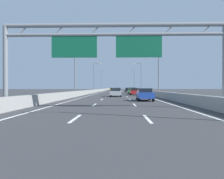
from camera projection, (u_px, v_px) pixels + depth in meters
ground_plane at (118, 91)px, 98.76m from camera, size 260.00×260.00×0.00m
lane_dash_left_1 at (75, 119)px, 11.36m from camera, size 0.16×3.00×0.01m
lane_dash_left_2 at (94, 105)px, 20.35m from camera, size 0.16×3.00×0.01m
lane_dash_left_3 at (102, 99)px, 29.35m from camera, size 0.16×3.00×0.01m
lane_dash_left_4 at (106, 97)px, 38.34m from camera, size 0.16×3.00×0.01m
lane_dash_left_5 at (108, 95)px, 47.34m from camera, size 0.16×3.00×0.01m
lane_dash_left_6 at (110, 94)px, 56.33m from camera, size 0.16×3.00×0.01m
lane_dash_left_7 at (111, 93)px, 65.33m from camera, size 0.16×3.00×0.01m
lane_dash_left_8 at (112, 92)px, 74.33m from camera, size 0.16×3.00×0.01m
lane_dash_left_9 at (113, 92)px, 83.32m from camera, size 0.16×3.00×0.01m
lane_dash_left_10 at (113, 91)px, 92.32m from camera, size 0.16×3.00×0.01m
lane_dash_left_11 at (114, 91)px, 101.31m from camera, size 0.16×3.00×0.01m
lane_dash_left_12 at (114, 91)px, 110.31m from camera, size 0.16×3.00×0.01m
lane_dash_left_13 at (114, 90)px, 119.31m from camera, size 0.16×3.00×0.01m
lane_dash_left_14 at (115, 90)px, 128.30m from camera, size 0.16×3.00×0.01m
lane_dash_left_15 at (115, 90)px, 137.30m from camera, size 0.16×3.00×0.01m
lane_dash_left_16 at (115, 90)px, 146.29m from camera, size 0.16×3.00×0.01m
lane_dash_left_17 at (115, 90)px, 155.29m from camera, size 0.16×3.00×0.01m
lane_dash_right_1 at (147, 119)px, 11.25m from camera, size 0.16×3.00×0.01m
lane_dash_right_2 at (135, 105)px, 20.25m from camera, size 0.16×3.00×0.01m
lane_dash_right_3 at (130, 100)px, 29.24m from camera, size 0.16×3.00×0.01m
lane_dash_right_4 at (127, 97)px, 38.24m from camera, size 0.16×3.00×0.01m
lane_dash_right_5 at (125, 95)px, 47.23m from camera, size 0.16×3.00×0.01m
lane_dash_right_6 at (124, 94)px, 56.23m from camera, size 0.16×3.00×0.01m
lane_dash_right_7 at (124, 93)px, 65.23m from camera, size 0.16×3.00×0.01m
lane_dash_right_8 at (123, 92)px, 74.22m from camera, size 0.16×3.00×0.01m
lane_dash_right_9 at (122, 92)px, 83.22m from camera, size 0.16×3.00×0.01m
lane_dash_right_10 at (122, 91)px, 92.21m from camera, size 0.16×3.00×0.01m
lane_dash_right_11 at (122, 91)px, 101.21m from camera, size 0.16×3.00×0.01m
lane_dash_right_12 at (122, 91)px, 110.21m from camera, size 0.16×3.00×0.01m
lane_dash_right_13 at (121, 90)px, 119.20m from camera, size 0.16×3.00×0.01m
lane_dash_right_14 at (121, 90)px, 128.20m from camera, size 0.16×3.00×0.01m
lane_dash_right_15 at (121, 90)px, 137.19m from camera, size 0.16×3.00×0.01m
lane_dash_right_16 at (121, 90)px, 146.19m from camera, size 0.16×3.00×0.01m
lane_dash_right_17 at (121, 90)px, 155.18m from camera, size 0.16×3.00×0.01m
edge_line_left at (104, 92)px, 86.92m from camera, size 0.16×176.00×0.01m
edge_line_right at (131, 92)px, 86.62m from camera, size 0.16×176.00×0.01m
barrier_left at (103, 90)px, 108.95m from camera, size 0.45×220.00×0.95m
barrier_right at (132, 90)px, 108.55m from camera, size 0.45×220.00×0.95m
sign_gantry at (112, 44)px, 16.88m from camera, size 16.72×0.36×6.36m
streetlamp_left_mid at (76, 67)px, 42.00m from camera, size 2.58×0.28×9.50m
streetlamp_right_mid at (157, 67)px, 41.56m from camera, size 2.58×0.28×9.50m
streetlamp_left_far at (95, 76)px, 73.97m from camera, size 2.58×0.28×9.50m
streetlamp_right_far at (140, 76)px, 73.54m from camera, size 2.58×0.28×9.50m
streetlamp_left_distant at (102, 79)px, 105.95m from camera, size 2.58×0.28×9.50m
streetlamp_right_distant at (134, 79)px, 105.52m from camera, size 2.58×0.28×9.50m
blue_car at (145, 94)px, 26.77m from camera, size 1.74×4.21×1.46m
black_car at (128, 90)px, 74.66m from camera, size 1.77×4.69×1.50m
yellow_car at (111, 89)px, 122.53m from camera, size 1.88×4.36×1.43m
red_car at (135, 91)px, 47.07m from camera, size 1.89×4.37×1.45m
silver_car at (116, 92)px, 38.82m from camera, size 1.90×4.64×1.42m
green_car at (132, 91)px, 55.25m from camera, size 1.86×4.45×1.55m
white_car at (117, 91)px, 53.59m from camera, size 1.85×4.16×1.50m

